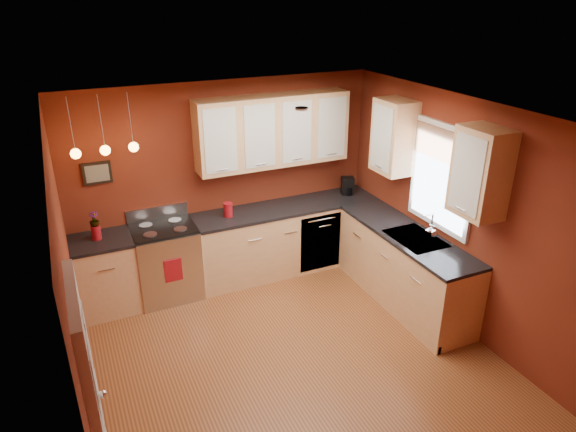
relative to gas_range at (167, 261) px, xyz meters
name	(u,v)px	position (x,y,z in m)	size (l,w,h in m)	color
floor	(294,358)	(0.92, -1.80, -0.48)	(4.20, 4.20, 0.00)	brown
ceiling	(296,116)	(0.92, -1.80, 2.12)	(4.00, 4.20, 0.02)	silver
wall_back	(226,181)	(0.92, 0.30, 0.82)	(4.00, 0.02, 2.60)	maroon
wall_front	(440,394)	(0.92, -3.90, 0.82)	(4.00, 0.02, 2.60)	maroon
wall_left	(73,298)	(-1.08, -1.80, 0.82)	(0.02, 4.20, 2.60)	maroon
wall_right	(458,215)	(2.92, -1.80, 0.82)	(0.02, 4.20, 2.60)	maroon
base_cabinets_back_left	(106,276)	(-0.73, 0.00, -0.03)	(0.70, 0.60, 0.90)	#E5B37A
base_cabinets_back_right	(287,239)	(1.65, 0.00, -0.03)	(2.54, 0.60, 0.90)	#E5B37A
base_cabinets_right	(404,269)	(2.62, -1.35, -0.03)	(0.60, 2.10, 0.90)	#E5B37A
counter_back_left	(100,241)	(-0.73, 0.00, 0.44)	(0.70, 0.62, 0.04)	black
counter_back_right	(287,207)	(1.65, 0.00, 0.44)	(2.54, 0.62, 0.04)	black
counter_right	(408,234)	(2.62, -1.35, 0.44)	(0.62, 2.10, 0.04)	black
gas_range	(167,261)	(0.00, 0.00, 0.00)	(0.76, 0.64, 1.11)	#BBBCC1
dishwasher_front	(320,242)	(2.02, -0.29, -0.03)	(0.60, 0.02, 0.80)	#BBBCC1
sink	(415,240)	(2.62, -1.50, 0.43)	(0.50, 0.70, 0.33)	#949499
window	(442,174)	(2.89, -1.50, 1.21)	(0.06, 1.02, 1.22)	white
door_left_wall	(99,427)	(-1.05, -3.00, 0.54)	(0.12, 0.82, 2.05)	white
upper_cabinets_back	(273,131)	(1.52, 0.12, 1.47)	(2.00, 0.35, 0.90)	#E5B37A
upper_cabinets_right	(433,153)	(2.75, -1.48, 1.47)	(0.35, 1.95, 0.90)	#E5B37A
wall_picture	(97,173)	(-0.63, 0.28, 1.17)	(0.32, 0.03, 0.26)	black
pendant_lights	(105,150)	(-0.53, -0.05, 1.53)	(0.71, 0.11, 0.66)	#949499
red_canister	(228,210)	(0.83, 0.00, 0.55)	(0.12, 0.12, 0.19)	maroon
red_vase	(96,232)	(-0.76, 0.02, 0.54)	(0.11, 0.11, 0.17)	maroon
flowers	(94,220)	(-0.76, 0.02, 0.70)	(0.11, 0.11, 0.19)	maroon
coffee_maker	(348,186)	(2.61, 0.04, 0.57)	(0.21, 0.21, 0.25)	black
soap_pump	(430,233)	(2.72, -1.63, 0.56)	(0.09, 0.09, 0.21)	silver
dish_towel	(173,270)	(0.01, -0.33, 0.04)	(0.21, 0.01, 0.29)	maroon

